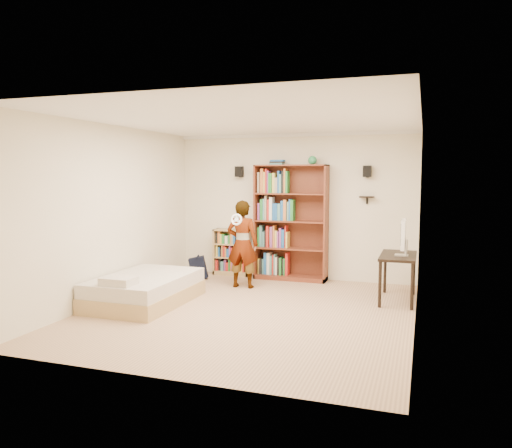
{
  "coord_description": "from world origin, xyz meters",
  "views": [
    {
      "loc": [
        2.32,
        -6.55,
        1.93
      ],
      "look_at": [
        -0.1,
        0.6,
        1.19
      ],
      "focal_mm": 35.0,
      "sensor_mm": 36.0,
      "label": 1
    }
  ],
  "objects_px": {
    "computer_desk": "(398,278)",
    "person": "(242,244)",
    "tall_bookshelf": "(291,223)",
    "daybed": "(145,286)",
    "low_bookshelf": "(232,252)"
  },
  "relations": [
    {
      "from": "tall_bookshelf",
      "to": "low_bookshelf",
      "type": "height_order",
      "value": "tall_bookshelf"
    },
    {
      "from": "tall_bookshelf",
      "to": "daybed",
      "type": "bearing_deg",
      "value": -124.49
    },
    {
      "from": "daybed",
      "to": "person",
      "type": "xyz_separation_m",
      "value": [
        1.02,
        1.49,
        0.49
      ]
    },
    {
      "from": "low_bookshelf",
      "to": "computer_desk",
      "type": "xyz_separation_m",
      "value": [
        3.16,
        -1.07,
        -0.08
      ]
    },
    {
      "from": "daybed",
      "to": "tall_bookshelf",
      "type": "bearing_deg",
      "value": 55.51
    },
    {
      "from": "daybed",
      "to": "person",
      "type": "distance_m",
      "value": 1.87
    },
    {
      "from": "low_bookshelf",
      "to": "person",
      "type": "xyz_separation_m",
      "value": [
        0.57,
        -0.96,
        0.31
      ]
    },
    {
      "from": "daybed",
      "to": "person",
      "type": "bearing_deg",
      "value": 55.56
    },
    {
      "from": "tall_bookshelf",
      "to": "person",
      "type": "bearing_deg",
      "value": -124.58
    },
    {
      "from": "daybed",
      "to": "low_bookshelf",
      "type": "bearing_deg",
      "value": 79.65
    },
    {
      "from": "computer_desk",
      "to": "person",
      "type": "bearing_deg",
      "value": 177.63
    },
    {
      "from": "low_bookshelf",
      "to": "computer_desk",
      "type": "height_order",
      "value": "low_bookshelf"
    },
    {
      "from": "computer_desk",
      "to": "person",
      "type": "distance_m",
      "value": 2.62
    },
    {
      "from": "low_bookshelf",
      "to": "person",
      "type": "relative_size",
      "value": 0.59
    },
    {
      "from": "low_bookshelf",
      "to": "daybed",
      "type": "height_order",
      "value": "low_bookshelf"
    }
  ]
}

